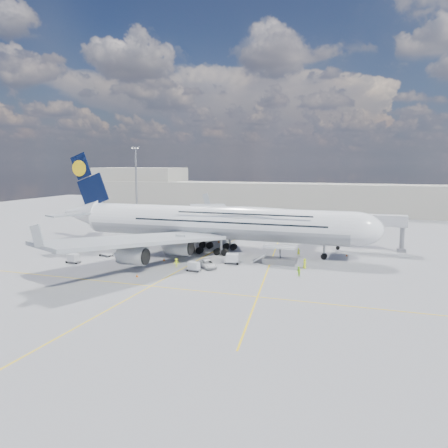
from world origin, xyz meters
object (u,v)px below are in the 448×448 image
(dolly_row_c, at_px, (140,259))
(catering_truck_outer, at_px, (175,225))
(dolly_row_b, at_px, (123,260))
(cone_nose, at_px, (347,255))
(crew_nose, at_px, (299,252))
(cone_wing_left_outer, at_px, (166,234))
(catering_truck_inner, at_px, (192,236))
(cone_wing_right_inner, at_px, (164,259))
(crew_van, at_px, (305,263))
(cone_tail, at_px, (70,239))
(airliner, at_px, (214,222))
(crew_wing, at_px, (120,258))
(baggage_tug, at_px, (142,253))
(crew_tug, at_px, (176,263))
(jet_bridge, at_px, (351,222))
(dolly_nose_far, at_px, (232,258))
(service_van, at_px, (208,264))
(dolly_back, at_px, (73,258))
(light_mast, at_px, (136,184))
(dolly_nose_near, at_px, (194,266))
(cone_wing_left_inner, at_px, (219,241))
(dolly_row_a, at_px, (106,254))
(crew_loader, at_px, (299,272))
(cone_wing_right_outer, at_px, (137,275))
(cargo_loader, at_px, (279,258))

(dolly_row_c, bearing_deg, catering_truck_outer, 92.93)
(dolly_row_b, xyz_separation_m, cone_nose, (43.51, 20.58, -0.07))
(crew_nose, distance_m, cone_wing_left_outer, 43.09)
(catering_truck_inner, bearing_deg, cone_wing_right_inner, -65.42)
(crew_van, xyz_separation_m, cone_tail, (-63.58, 11.51, -0.76))
(airliner, xyz_separation_m, catering_truck_inner, (-9.65, 9.88, -5.24))
(crew_wing, bearing_deg, baggage_tug, -13.90)
(crew_tug, relative_size, cone_wing_right_inner, 3.11)
(dolly_row_c, bearing_deg, cone_tail, 140.71)
(jet_bridge, relative_size, baggage_tug, 6.00)
(crew_nose, xyz_separation_m, crew_van, (2.96, -11.09, 0.13))
(airliner, distance_m, baggage_tug, 17.73)
(dolly_nose_far, relative_size, cone_nose, 7.06)
(dolly_row_c, xyz_separation_m, dolly_nose_far, (19.03, 3.51, 0.75))
(catering_truck_inner, relative_size, cone_wing_right_inner, 10.58)
(cone_wing_left_outer, bearing_deg, dolly_nose_far, -44.28)
(baggage_tug, bearing_deg, service_van, -11.29)
(dolly_row_b, xyz_separation_m, dolly_back, (-9.10, -4.07, 0.69))
(dolly_back, height_order, crew_tug, dolly_back)
(catering_truck_outer, bearing_deg, dolly_back, -58.27)
(cone_wing_left_outer, bearing_deg, catering_truck_inner, -34.22)
(light_mast, relative_size, dolly_nose_near, 8.69)
(dolly_row_b, xyz_separation_m, cone_wing_left_inner, (11.48, 27.10, -0.00))
(dolly_row_c, relative_size, crew_tug, 1.92)
(catering_truck_inner, bearing_deg, jet_bridge, 18.74)
(airliner, distance_m, catering_truck_inner, 14.77)
(crew_tug, bearing_deg, light_mast, 113.89)
(light_mast, bearing_deg, dolly_row_a, -67.61)
(service_van, bearing_deg, crew_wing, 142.85)
(catering_truck_inner, bearing_deg, crew_van, -14.31)
(cone_wing_left_inner, distance_m, cone_wing_right_inner, 23.60)
(jet_bridge, distance_m, baggage_tug, 47.91)
(cone_wing_left_inner, height_order, cone_wing_right_inner, cone_wing_left_inner)
(crew_loader, xyz_separation_m, cone_wing_right_outer, (-27.34, -9.70, -0.63))
(jet_bridge, bearing_deg, cargo_loader, -125.75)
(service_van, relative_size, cone_wing_right_outer, 9.52)
(crew_van, height_order, cone_wing_left_inner, crew_van)
(catering_truck_inner, xyz_separation_m, service_van, (13.77, -24.90, -0.89))
(crew_loader, relative_size, cone_tail, 3.77)
(baggage_tug, distance_m, catering_truck_outer, 36.88)
(dolly_nose_near, relative_size, catering_truck_outer, 0.43)
(dolly_row_c, xyz_separation_m, baggage_tug, (-1.30, 2.99, 0.48))
(crew_loader, bearing_deg, catering_truck_inner, -168.56)
(catering_truck_inner, bearing_deg, baggage_tug, -81.32)
(crew_wing, bearing_deg, cone_wing_right_outer, -123.41)
(dolly_nose_near, bearing_deg, service_van, 73.35)
(dolly_row_a, relative_size, dolly_row_b, 1.10)
(dolly_row_b, bearing_deg, crew_wing, -168.89)
(dolly_nose_far, height_order, baggage_tug, dolly_nose_far)
(dolly_row_b, distance_m, crew_nose, 37.73)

